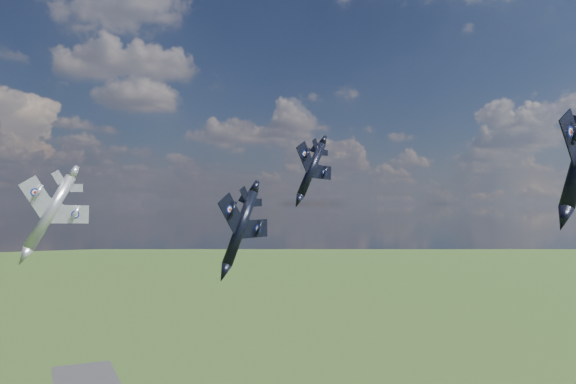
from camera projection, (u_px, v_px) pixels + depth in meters
name	position (u px, v px, depth m)	size (l,w,h in m)	color
jet_lead_navy	(240.00, 228.00, 74.70)	(10.56, 14.72, 3.05)	black
jet_high_navy	(311.00, 170.00, 95.86)	(10.41, 14.52, 3.00)	black
jet_left_silver	(50.00, 212.00, 63.68)	(9.20, 12.83, 2.65)	#9799A0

